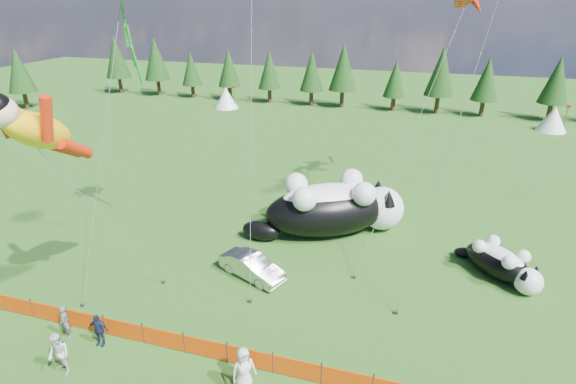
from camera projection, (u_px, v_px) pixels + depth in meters
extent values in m
plane|color=#123A0A|center=(234.00, 313.00, 21.73)|extent=(160.00, 160.00, 0.00)
cylinder|color=#262626|center=(33.00, 308.00, 21.23)|extent=(0.06, 0.06, 1.10)
cylinder|color=#262626|center=(68.00, 316.00, 20.71)|extent=(0.06, 0.06, 1.10)
cylinder|color=#262626|center=(104.00, 324.00, 20.19)|extent=(0.06, 0.06, 1.10)
cylinder|color=#262626|center=(143.00, 333.00, 19.66)|extent=(0.06, 0.06, 1.10)
cylinder|color=#262626|center=(184.00, 342.00, 19.14)|extent=(0.06, 0.06, 1.10)
cylinder|color=#262626|center=(227.00, 352.00, 18.61)|extent=(0.06, 0.06, 1.10)
cylinder|color=#262626|center=(273.00, 362.00, 18.09)|extent=(0.06, 0.06, 1.10)
cylinder|color=#262626|center=(321.00, 373.00, 17.57)|extent=(0.06, 0.06, 1.10)
cube|color=#DB4204|center=(16.00, 305.00, 21.52)|extent=(2.00, 0.04, 0.90)
cube|color=#DB4204|center=(50.00, 313.00, 20.99)|extent=(2.00, 0.04, 0.90)
cube|color=#DB4204|center=(86.00, 321.00, 20.47)|extent=(2.00, 0.04, 0.90)
cube|color=#DB4204|center=(124.00, 330.00, 19.94)|extent=(2.00, 0.04, 0.90)
cube|color=#DB4204|center=(164.00, 339.00, 19.42)|extent=(2.00, 0.04, 0.90)
cube|color=#DB4204|center=(205.00, 348.00, 18.90)|extent=(2.00, 0.04, 0.90)
cube|color=#DB4204|center=(250.00, 358.00, 18.37)|extent=(2.00, 0.04, 0.90)
cube|color=#DB4204|center=(297.00, 369.00, 17.85)|extent=(2.00, 0.04, 0.90)
cube|color=#DB4204|center=(347.00, 380.00, 17.32)|extent=(2.00, 0.04, 0.90)
ellipsoid|color=black|center=(327.00, 211.00, 28.49)|extent=(8.76, 7.02, 3.18)
ellipsoid|color=white|center=(327.00, 199.00, 28.17)|extent=(6.55, 5.17, 1.94)
sphere|color=white|center=(382.00, 208.00, 29.24)|extent=(2.83, 2.83, 2.83)
sphere|color=#CB4F69|center=(399.00, 207.00, 29.46)|extent=(0.40, 0.40, 0.40)
ellipsoid|color=black|center=(261.00, 231.00, 28.11)|extent=(2.77, 2.26, 1.24)
cone|color=black|center=(388.00, 198.00, 28.02)|extent=(0.99, 0.99, 0.99)
cone|color=black|center=(378.00, 187.00, 29.55)|extent=(0.99, 0.99, 0.99)
sphere|color=white|center=(352.00, 180.00, 29.28)|extent=(1.48, 1.48, 1.48)
sphere|color=white|center=(364.00, 194.00, 27.21)|extent=(1.48, 1.48, 1.48)
sphere|color=white|center=(296.00, 184.00, 28.60)|extent=(1.48, 1.48, 1.48)
sphere|color=white|center=(304.00, 199.00, 26.54)|extent=(1.48, 1.48, 1.48)
ellipsoid|color=black|center=(498.00, 263.00, 24.39)|extent=(4.13, 4.09, 1.59)
ellipsoid|color=white|center=(499.00, 257.00, 24.24)|extent=(3.07, 3.03, 0.97)
sphere|color=white|center=(528.00, 282.00, 22.95)|extent=(1.41, 1.41, 1.41)
sphere|color=#CB4F69|center=(539.00, 288.00, 22.47)|extent=(0.20, 0.20, 0.20)
ellipsoid|color=black|center=(465.00, 253.00, 26.28)|extent=(1.31, 1.30, 0.62)
cone|color=black|center=(526.00, 275.00, 22.54)|extent=(0.49, 0.49, 0.49)
cone|color=black|center=(536.00, 270.00, 22.91)|extent=(0.49, 0.49, 0.49)
sphere|color=white|center=(523.00, 257.00, 23.58)|extent=(0.74, 0.74, 0.74)
sphere|color=white|center=(509.00, 262.00, 23.06)|extent=(0.74, 0.74, 0.74)
sphere|color=white|center=(493.00, 241.00, 25.05)|extent=(0.74, 0.74, 0.74)
sphere|color=white|center=(479.00, 246.00, 24.54)|extent=(0.74, 0.74, 0.74)
imported|color=silver|center=(252.00, 267.00, 24.35)|extent=(4.08, 2.72, 1.27)
imported|color=#58575C|center=(65.00, 322.00, 19.95)|extent=(0.67, 0.53, 1.61)
imported|color=silver|center=(59.00, 354.00, 17.92)|extent=(1.08, 0.85, 1.95)
imported|color=#141F39|center=(98.00, 330.00, 19.51)|extent=(0.97, 0.57, 1.58)
imported|color=silver|center=(244.00, 369.00, 17.18)|extent=(1.13, 1.12, 1.98)
cylinder|color=#595959|center=(112.00, 218.00, 20.59)|extent=(0.03, 0.03, 10.21)
cube|color=#262626|center=(164.00, 282.00, 23.99)|extent=(0.15, 0.15, 0.16)
cylinder|color=#595959|center=(413.00, 131.00, 25.13)|extent=(0.03, 0.03, 17.37)
cube|color=#262626|center=(354.00, 277.00, 24.40)|extent=(0.15, 0.15, 0.16)
cylinder|color=#595959|center=(101.00, 156.00, 21.42)|extent=(0.03, 0.03, 14.83)
cube|color=#262626|center=(83.00, 305.00, 22.19)|extent=(0.15, 0.15, 0.16)
cube|color=green|center=(128.00, 47.00, 21.55)|extent=(0.18, 0.18, 3.86)
cylinder|color=#595959|center=(251.00, 142.00, 21.83)|extent=(0.03, 0.03, 15.79)
cube|color=#262626|center=(250.00, 301.00, 22.48)|extent=(0.15, 0.15, 0.16)
cylinder|color=#595959|center=(480.00, 57.00, 19.67)|extent=(0.03, 0.03, 24.56)
cube|color=#262626|center=(396.00, 312.00, 21.68)|extent=(0.15, 0.15, 0.16)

